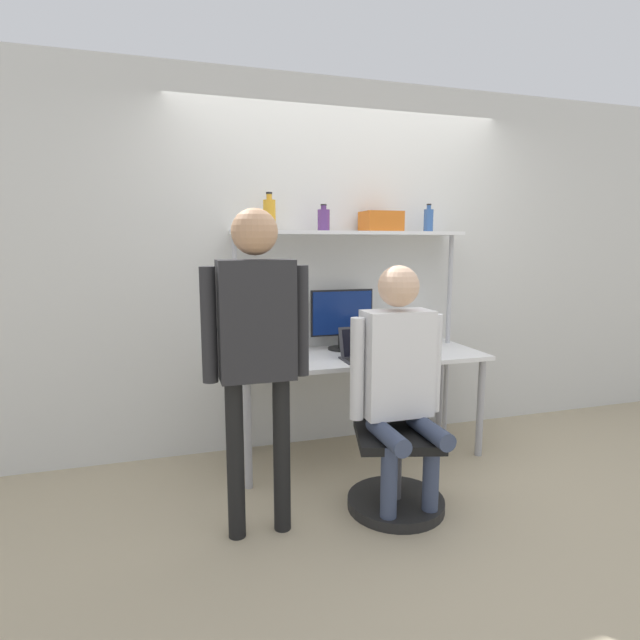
{
  "coord_description": "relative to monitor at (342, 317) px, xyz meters",
  "views": [
    {
      "loc": [
        -1.26,
        -2.87,
        1.52
      ],
      "look_at": [
        -0.45,
        -0.21,
        1.09
      ],
      "focal_mm": 28.0,
      "sensor_mm": 36.0,
      "label": 1
    }
  ],
  "objects": [
    {
      "name": "ground_plane",
      "position": [
        0.05,
        -0.56,
        -0.98
      ],
      "size": [
        12.0,
        12.0,
        0.0
      ],
      "primitive_type": "plane",
      "color": "tan"
    },
    {
      "name": "wall_back",
      "position": [
        0.05,
        0.18,
        0.37
      ],
      "size": [
        8.0,
        0.06,
        2.7
      ],
      "color": "silver",
      "rests_on": "ground_plane"
    },
    {
      "name": "desk",
      "position": [
        0.05,
        -0.2,
        -0.32
      ],
      "size": [
        1.79,
        0.68,
        0.74
      ],
      "color": "white",
      "rests_on": "ground_plane"
    },
    {
      "name": "shelf_unit",
      "position": [
        0.05,
        -0.01,
        0.42
      ],
      "size": [
        1.7,
        0.3,
        1.61
      ],
      "color": "white",
      "rests_on": "ground_plane"
    },
    {
      "name": "monitor",
      "position": [
        0.0,
        0.0,
        0.0
      ],
      "size": [
        0.48,
        0.21,
        0.44
      ],
      "color": "black",
      "rests_on": "desk"
    },
    {
      "name": "laptop",
      "position": [
        0.05,
        -0.34,
        -0.18
      ],
      "size": [
        0.34,
        0.22,
        0.21
      ],
      "color": "#333338",
      "rests_on": "desk"
    },
    {
      "name": "cell_phone",
      "position": [
        0.34,
        -0.41,
        -0.24
      ],
      "size": [
        0.07,
        0.15,
        0.01
      ],
      "color": "#264C8C",
      "rests_on": "desk"
    },
    {
      "name": "office_chair",
      "position": [
        0.01,
        -0.92,
        -0.71
      ],
      "size": [
        0.57,
        0.57,
        0.91
      ],
      "color": "black",
      "rests_on": "ground_plane"
    },
    {
      "name": "person_seated",
      "position": [
        -0.0,
        -0.97,
        -0.16
      ],
      "size": [
        0.55,
        0.47,
        1.4
      ],
      "color": "#38425B",
      "rests_on": "ground_plane"
    },
    {
      "name": "person_standing",
      "position": [
        -0.8,
        -0.98,
        0.1
      ],
      "size": [
        0.54,
        0.23,
        1.69
      ],
      "color": "black",
      "rests_on": "ground_plane"
    },
    {
      "name": "bottle_blue",
      "position": [
        0.68,
        -0.01,
        0.71
      ],
      "size": [
        0.07,
        0.07,
        0.21
      ],
      "color": "#335999",
      "rests_on": "shelf_unit"
    },
    {
      "name": "bottle_purple",
      "position": [
        -0.15,
        -0.01,
        0.7
      ],
      "size": [
        0.09,
        0.09,
        0.18
      ],
      "color": "#593372",
      "rests_on": "shelf_unit"
    },
    {
      "name": "bottle_amber",
      "position": [
        -0.53,
        -0.01,
        0.73
      ],
      "size": [
        0.08,
        0.08,
        0.26
      ],
      "color": "gold",
      "rests_on": "shelf_unit"
    },
    {
      "name": "storage_box",
      "position": [
        0.29,
        -0.01,
        0.69
      ],
      "size": [
        0.27,
        0.23,
        0.14
      ],
      "color": "#D1661E",
      "rests_on": "shelf_unit"
    }
  ]
}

